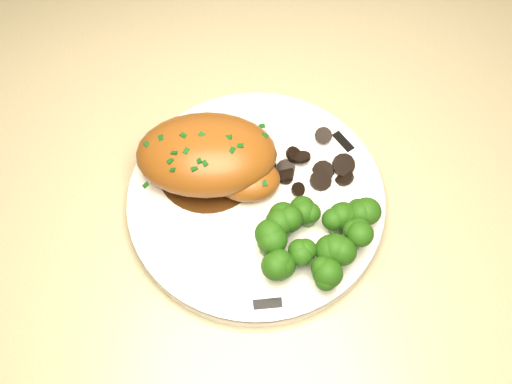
{
  "coord_description": "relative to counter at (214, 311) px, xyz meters",
  "views": [
    {
      "loc": [
        -0.26,
        1.32,
        1.56
      ],
      "look_at": [
        -0.22,
        1.62,
        1.0
      ],
      "focal_mm": 45.0,
      "sensor_mm": 36.0,
      "label": 1
    }
  ],
  "objects": [
    {
      "name": "counter",
      "position": [
        0.0,
        0.0,
        0.0
      ],
      "size": [
        2.25,
        0.74,
        1.09
      ],
      "color": "brown",
      "rests_on": "ground"
    },
    {
      "name": "broccoli_florets",
      "position": [
        0.12,
        -0.11,
        0.52
      ],
      "size": [
        0.11,
        0.09,
        0.04
      ],
      "rotation": [
        0.0,
        0.0,
        0.38
      ],
      "color": "#487230",
      "rests_on": "plate"
    },
    {
      "name": "rim_accent_2",
      "position": [
        0.06,
        -0.17,
        0.5
      ],
      "size": [
        0.03,
        0.01,
        0.0
      ],
      "primitive_type": "cube",
      "rotation": [
        0.0,
        0.0,
        6.26
      ],
      "color": "black",
      "rests_on": "plate"
    },
    {
      "name": "rim_accent_0",
      "position": [
        0.17,
        0.0,
        0.5
      ],
      "size": [
        0.02,
        0.03,
        0.0
      ],
      "primitive_type": "cube",
      "rotation": [
        0.0,
        0.0,
        2.07
      ],
      "color": "black",
      "rests_on": "plate"
    },
    {
      "name": "plate",
      "position": [
        0.07,
        -0.05,
        0.49
      ],
      "size": [
        0.31,
        0.31,
        0.02
      ],
      "primitive_type": "cylinder",
      "rotation": [
        0.0,
        0.0,
        -0.22
      ],
      "color": "white",
      "rests_on": "counter"
    },
    {
      "name": "chicken_breast",
      "position": [
        0.03,
        -0.02,
        0.53
      ],
      "size": [
        0.15,
        0.11,
        0.05
      ],
      "rotation": [
        0.0,
        0.0,
        -0.12
      ],
      "color": "brown",
      "rests_on": "plate"
    },
    {
      "name": "rim_accent_1",
      "position": [
        -0.03,
        0.01,
        0.5
      ],
      "size": [
        0.02,
        0.03,
        0.0
      ],
      "primitive_type": "cube",
      "rotation": [
        0.0,
        0.0,
        4.16
      ],
      "color": "black",
      "rests_on": "plate"
    },
    {
      "name": "gravy_pool",
      "position": [
        0.02,
        -0.01,
        0.5
      ],
      "size": [
        0.11,
        0.11,
        0.0
      ],
      "primitive_type": "cylinder",
      "color": "#3C1F0A",
      "rests_on": "plate"
    },
    {
      "name": "mushroom_pile",
      "position": [
        0.11,
        -0.03,
        0.5
      ],
      "size": [
        0.09,
        0.07,
        0.02
      ],
      "color": "black",
      "rests_on": "plate"
    }
  ]
}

